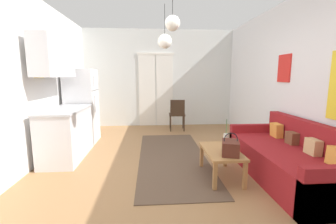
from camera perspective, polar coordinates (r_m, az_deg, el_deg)
ground_plane at (r=3.53m, az=0.21°, el=-16.41°), size 4.86×7.70×0.10m
wall_back at (r=6.78m, az=-2.25°, el=8.23°), size 4.46×0.13×2.77m
wall_right at (r=4.00m, az=33.35°, el=6.39°), size 0.12×7.30×2.77m
wall_left at (r=3.72m, az=-35.77°, el=6.09°), size 0.12×7.30×2.77m
area_rug at (r=4.24m, az=1.11°, el=-11.12°), size 1.18×3.08×0.01m
couch at (r=3.79m, az=28.07°, el=-10.48°), size 0.90×2.08×0.82m
coffee_table at (r=3.45m, az=13.10°, el=-10.10°), size 0.48×0.86×0.41m
bamboo_vase at (r=3.55m, az=14.21°, el=-6.81°), size 0.08×0.08×0.42m
handbag at (r=3.23m, az=15.26°, el=-8.54°), size 0.30×0.35×0.31m
refrigerator at (r=5.40m, az=-20.58°, el=1.40°), size 0.63×0.65×1.61m
kitchen_counter at (r=4.43m, az=-24.54°, el=-0.35°), size 0.61×1.32×2.11m
accent_chair at (r=6.14m, az=2.30°, el=-0.27°), size 0.44×0.42×0.84m
pendant_lamp_near at (r=3.35m, az=1.13°, el=21.23°), size 0.21×0.21×0.70m
pendant_lamp_far at (r=4.51m, az=-0.83°, el=17.15°), size 0.27×0.27×0.80m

